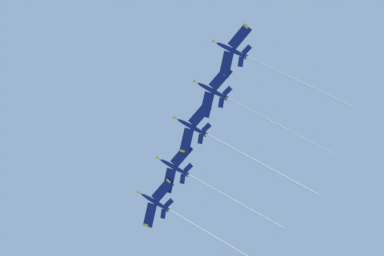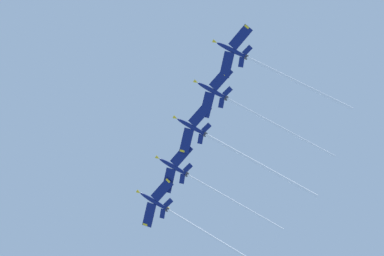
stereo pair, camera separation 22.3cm
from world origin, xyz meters
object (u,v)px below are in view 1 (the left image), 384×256
jet_centre (227,146)px  jet_far_right (179,216)px  jet_inner_right (192,177)px  jet_far_left (262,64)px  jet_inner_left (236,103)px

jet_centre → jet_far_right: bearing=-7.3°
jet_inner_right → jet_far_right: (13.85, -5.57, -1.61)m
jet_inner_right → jet_far_right: 15.02m
jet_far_left → jet_far_right: bearing=-13.0°
jet_inner_right → jet_inner_left: bearing=169.0°
jet_far_left → jet_inner_right: 47.21m
jet_far_left → jet_centre: size_ratio=0.92×
jet_inner_left → jet_far_left: bearing=171.5°
jet_inner_left → jet_inner_right: 31.15m
jet_far_left → jet_centre: jet_far_left is taller
jet_centre → jet_inner_right: size_ratio=1.11×
jet_inner_left → jet_far_right: jet_far_right is taller
jet_inner_left → jet_centre: 15.49m
jet_far_right → jet_inner_left: bearing=165.4°
jet_centre → jet_far_right: (30.93, -3.99, 0.53)m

